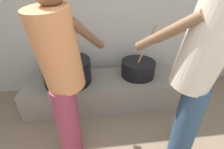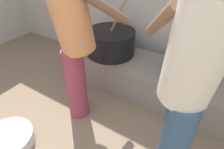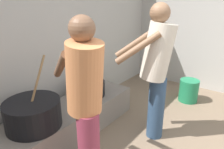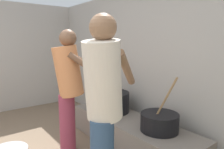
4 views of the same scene
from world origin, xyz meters
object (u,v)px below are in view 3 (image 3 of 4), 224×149
(cook_in_cream_shirt, at_px, (156,66))
(bucket_green_plastic, at_px, (189,90))
(cook_in_orange_shirt, at_px, (85,97))
(cooking_pot_main, at_px, (33,114))
(cooking_pot_secondary, at_px, (89,88))

(cook_in_cream_shirt, xyz_separation_m, bucket_green_plastic, (1.25, -0.06, -0.75))
(cook_in_orange_shirt, relative_size, bucket_green_plastic, 4.11)
(cooking_pot_main, height_order, cooking_pot_secondary, cooking_pot_main)
(cooking_pot_secondary, distance_m, bucket_green_plastic, 1.75)
(cook_in_cream_shirt, distance_m, bucket_green_plastic, 1.46)
(cooking_pot_main, xyz_separation_m, bucket_green_plastic, (2.33, -0.93, -0.33))
(cooking_pot_secondary, bearing_deg, cook_in_orange_shirt, -138.16)
(cook_in_orange_shirt, height_order, cook_in_cream_shirt, cook_in_cream_shirt)
(cooking_pot_main, relative_size, cooking_pot_secondary, 1.12)
(cooking_pot_main, distance_m, cook_in_cream_shirt, 1.45)
(cooking_pot_main, height_order, bucket_green_plastic, cooking_pot_main)
(cooking_pot_secondary, relative_size, cook_in_orange_shirt, 0.42)
(cooking_pot_main, relative_size, bucket_green_plastic, 1.96)
(cooking_pot_main, bearing_deg, cook_in_cream_shirt, -38.88)
(cooking_pot_main, bearing_deg, cook_in_orange_shirt, -83.04)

